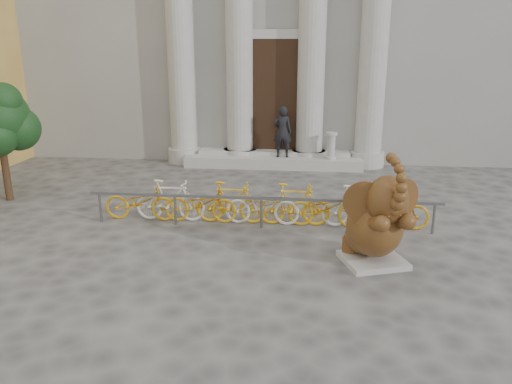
# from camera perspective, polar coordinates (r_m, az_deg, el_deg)

# --- Properties ---
(ground) EXTENTS (80.00, 80.00, 0.00)m
(ground) POSITION_cam_1_polar(r_m,az_deg,el_deg) (8.39, -2.77, -12.18)
(ground) COLOR #474442
(ground) RESTS_ON ground
(entrance_steps) EXTENTS (6.00, 1.20, 0.36)m
(entrance_steps) POSITION_cam_1_polar(r_m,az_deg,el_deg) (17.14, 1.99, 3.55)
(entrance_steps) COLOR #A8A59E
(entrance_steps) RESTS_ON ground
(elephant_statue) EXTENTS (1.49, 1.76, 2.22)m
(elephant_statue) POSITION_cam_1_polar(r_m,az_deg,el_deg) (9.59, 13.58, -3.55)
(elephant_statue) COLOR #A8A59E
(elephant_statue) RESTS_ON ground
(bike_rack) EXTENTS (8.00, 0.53, 1.00)m
(bike_rack) POSITION_cam_1_polar(r_m,az_deg,el_deg) (11.51, 0.73, -1.31)
(bike_rack) COLOR slate
(bike_rack) RESTS_ON ground
(pedestrian) EXTENTS (0.64, 0.44, 1.71)m
(pedestrian) POSITION_cam_1_polar(r_m,az_deg,el_deg) (16.81, 3.03, 6.88)
(pedestrian) COLOR black
(pedestrian) RESTS_ON entrance_steps
(balustrade_post) EXTENTS (0.37, 0.37, 0.90)m
(balustrade_post) POSITION_cam_1_polar(r_m,az_deg,el_deg) (16.70, 8.58, 5.12)
(balustrade_post) COLOR #A8A59E
(balustrade_post) RESTS_ON entrance_steps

